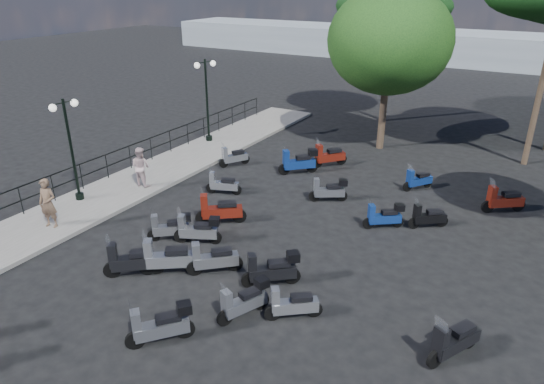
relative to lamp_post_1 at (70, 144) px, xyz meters
The scene contains 30 objects.
ground 7.62m from the lamp_post_1, 10.84° to the right, with size 120.00×120.00×0.00m, color black.
sidewalk 2.95m from the lamp_post_1, 70.32° to the left, with size 3.00×30.00×0.15m, color slate.
railing 2.24m from the lamp_post_1, 116.29° to the left, with size 0.04×26.04×1.10m.
lamp_post_1 is the anchor object (origin of this frame).
lamp_post_2 8.67m from the lamp_post_1, 91.00° to the left, with size 0.61×1.22×4.29m.
woman 2.69m from the lamp_post_1, 63.50° to the right, with size 0.65×0.43×1.79m, color brown.
pedestrian_far 2.95m from the lamp_post_1, 63.02° to the left, with size 0.82×0.64×1.68m, color #C3A7A9.
scooter_2 6.53m from the lamp_post_1, 25.79° to the right, with size 1.45×1.25×1.44m.
scooter_3 5.53m from the lamp_post_1, ahead, with size 1.27×1.11×1.23m.
scooter_4 6.03m from the lamp_post_1, 38.73° to the left, with size 1.45×0.71×1.20m.
scooter_5 7.40m from the lamp_post_1, 65.37° to the left, with size 0.92×1.39×1.25m.
scooter_7 9.70m from the lamp_post_1, 28.29° to the right, with size 1.23×1.39×1.35m.
scooter_8 7.05m from the lamp_post_1, 17.91° to the right, with size 1.58×1.19×1.48m.
scooter_9 6.40m from the lamp_post_1, ahead, with size 1.52×0.90×1.30m.
scooter_10 6.33m from the lamp_post_1, 12.94° to the left, with size 1.55×1.22×1.48m.
scooter_11 9.58m from the lamp_post_1, 49.62° to the left, with size 1.46×1.42×1.48m.
scooter_13 11.07m from the lamp_post_1, 10.98° to the right, with size 1.29×1.04×1.24m.
scooter_14 7.99m from the lamp_post_1, 10.25° to the right, with size 1.34×1.23×1.37m.
scooter_15 10.11m from the lamp_post_1, 31.00° to the left, with size 1.39×0.96×1.24m.
scooter_16 11.26m from the lamp_post_1, 51.66° to the left, with size 1.23×1.48×1.44m.
scooter_18 10.11m from the lamp_post_1, 15.43° to the right, with size 0.84×1.51×1.28m.
scooter_19 9.72m from the lamp_post_1, ahead, with size 1.44×1.25×1.39m.
scooter_20 12.01m from the lamp_post_1, 19.87° to the left, with size 1.27×1.03×1.19m.
scooter_21 14.00m from the lamp_post_1, 35.69° to the left, with size 0.97×1.28×1.20m.
scooter_25 14.82m from the lamp_post_1, ahead, with size 0.96×1.59×1.38m.
scooter_26 13.53m from the lamp_post_1, 21.16° to the left, with size 1.22×1.01×1.19m.
scooter_27 16.58m from the lamp_post_1, 27.36° to the left, with size 1.46×1.15×1.39m.
broadleaf_tree 15.22m from the lamp_post_1, 57.15° to the left, with size 6.05×6.05×7.99m.
pine_2 19.38m from the lamp_post_1, 69.84° to the left, with size 6.61×6.61×7.87m.
distant_hills 44.22m from the lamp_post_1, 80.78° to the left, with size 70.00×8.00×3.00m, color gray.
Camera 1 is at (8.36, -9.89, 8.25)m, focal length 32.00 mm.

